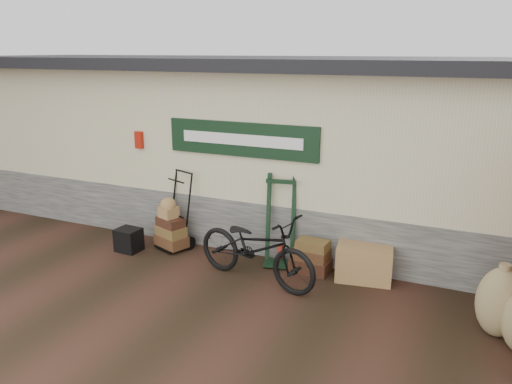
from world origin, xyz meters
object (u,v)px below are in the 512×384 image
black_trunk (129,240)px  bicycle (256,244)px  porter_trolley (177,210)px  wicker_hamper (364,263)px  suitcase_stack (311,256)px  green_barrow (280,220)px

black_trunk → bicycle: size_ratio=0.19×
porter_trolley → bicycle: porter_trolley is taller
wicker_hamper → bicycle: 1.66m
wicker_hamper → black_trunk: wicker_hamper is taller
suitcase_stack → green_barrow: bearing=167.9°
porter_trolley → bicycle: 1.92m
porter_trolley → green_barrow: (1.87, 0.09, 0.04)m
green_barrow → suitcase_stack: bearing=-24.3°
suitcase_stack → black_trunk: 3.14m
suitcase_stack → bicycle: (-0.64, -0.66, 0.33)m
black_trunk → green_barrow: bearing=13.1°
suitcase_stack → bicycle: bicycle is taller
suitcase_stack → bicycle: bearing=-134.0°
green_barrow → wicker_hamper: size_ratio=1.79×
porter_trolley → wicker_hamper: porter_trolley is taller
porter_trolley → suitcase_stack: (2.43, -0.03, -0.42)m
porter_trolley → green_barrow: bearing=23.0°
suitcase_stack → black_trunk: bearing=-171.4°
porter_trolley → bicycle: bearing=-0.8°
black_trunk → wicker_hamper: bearing=8.0°
green_barrow → bicycle: (-0.08, -0.78, -0.13)m
wicker_hamper → black_trunk: 3.96m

